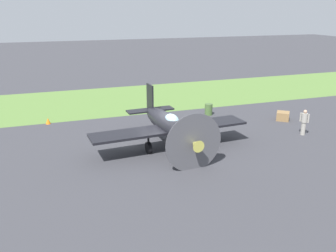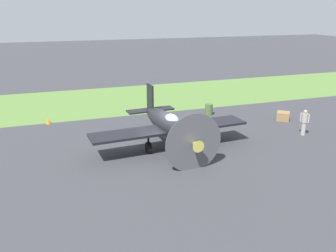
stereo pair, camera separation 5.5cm
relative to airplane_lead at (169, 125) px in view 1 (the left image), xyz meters
name	(u,v)px [view 1 (the left image)]	position (x,y,z in m)	size (l,w,h in m)	color
ground_plane	(164,145)	(0.15, -0.58, -1.44)	(160.00, 160.00, 0.00)	#38383D
grass_verge	(121,99)	(0.15, -13.01, -1.43)	(120.00, 11.00, 0.01)	#567A38
airplane_lead	(169,125)	(0.00, 0.00, 0.00)	(9.65, 7.63, 3.44)	black
ground_crew_chief	(304,122)	(-9.24, 0.77, -0.53)	(0.38, 0.55, 1.73)	#9E998E
fuel_drum	(209,109)	(-5.33, -5.63, -0.99)	(0.60, 0.60, 0.90)	#476633
supply_crate	(283,116)	(-10.02, -2.46, -1.12)	(0.90, 0.90, 0.64)	olive
runway_marker_cone	(48,121)	(6.80, -7.40, -1.22)	(0.36, 0.36, 0.44)	orange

